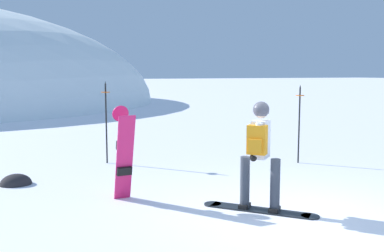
# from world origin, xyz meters

# --- Properties ---
(ground_plane) EXTENTS (300.00, 300.00, 0.00)m
(ground_plane) POSITION_xyz_m (0.00, 0.00, 0.00)
(ground_plane) COLOR white
(snowboarder_main) EXTENTS (1.33, 1.44, 1.71)m
(snowboarder_main) POSITION_xyz_m (-0.36, 0.61, 0.92)
(snowboarder_main) COLOR black
(snowboarder_main) RESTS_ON ground
(spare_snowboard) EXTENTS (0.28, 0.47, 1.60)m
(spare_snowboard) POSITION_xyz_m (-2.10, 2.04, 0.81)
(spare_snowboard) COLOR #D11E5B
(spare_snowboard) RESTS_ON ground
(piste_marker_near) EXTENTS (0.20, 0.20, 1.88)m
(piste_marker_near) POSITION_xyz_m (2.57, 3.42, 1.07)
(piste_marker_near) COLOR black
(piste_marker_near) RESTS_ON ground
(piste_marker_far) EXTENTS (0.20, 0.20, 1.95)m
(piste_marker_far) POSITION_xyz_m (-1.62, 5.28, 1.11)
(piste_marker_far) COLOR black
(piste_marker_far) RESTS_ON ground
(rock_dark) EXTENTS (0.60, 0.51, 0.42)m
(rock_dark) POSITION_xyz_m (-3.72, 3.96, 0.00)
(rock_dark) COLOR #282628
(rock_dark) RESTS_ON ground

